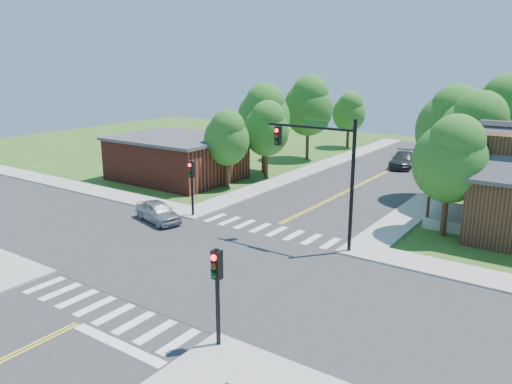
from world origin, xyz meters
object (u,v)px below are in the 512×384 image
Objects in this scene: signal_pole_se at (217,280)px; car_silver at (158,212)px; signal_pole_nw at (192,178)px; signal_mast_ne at (324,161)px; car_dgrey at (403,160)px.

signal_pole_se is 0.90× the size of car_silver.
signal_pole_nw is at bearing 135.00° from signal_pole_se.
car_dgrey is at bearing 98.23° from signal_mast_ne.
signal_mast_ne is 24.04m from car_dgrey.
signal_mast_ne is 11.59m from car_silver.
signal_pole_se is 15.84m from signal_pole_nw.
car_silver is at bearing -116.54° from car_dgrey.
signal_pole_se is 15.44m from car_silver.
car_dgrey is (6.12, 23.45, -1.93)m from signal_pole_nw.
signal_pole_se is at bearing -81.44° from signal_mast_ne.
signal_pole_nw is 3.08m from car_silver.
signal_pole_nw is 24.32m from car_dgrey.
signal_pole_nw reaches higher than car_dgrey.
signal_pole_nw is (-9.51, -0.01, -2.19)m from signal_mast_ne.
signal_pole_se reaches higher than car_silver.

